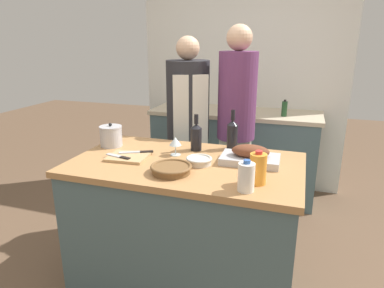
{
  "coord_description": "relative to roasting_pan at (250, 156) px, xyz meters",
  "views": [
    {
      "loc": [
        0.67,
        -1.93,
        1.67
      ],
      "look_at": [
        0.0,
        0.13,
        1.0
      ],
      "focal_mm": 32.0,
      "sensor_mm": 36.0,
      "label": 1
    }
  ],
  "objects": [
    {
      "name": "juice_jug",
      "position": [
        0.09,
        -0.31,
        0.04
      ],
      "size": [
        0.09,
        0.09,
        0.19
      ],
      "color": "orange",
      "rests_on": "kitchen_island"
    },
    {
      "name": "knife_chef",
      "position": [
        -0.74,
        -0.09,
        -0.02
      ],
      "size": [
        0.22,
        0.13,
        0.01
      ],
      "color": "#B7B7BC",
      "rests_on": "cutting_board"
    },
    {
      "name": "cutting_board",
      "position": [
        -0.77,
        -0.16,
        -0.04
      ],
      "size": [
        0.27,
        0.23,
        0.02
      ],
      "color": "tan",
      "rests_on": "kitchen_island"
    },
    {
      "name": "wine_bottle_green",
      "position": [
        -0.17,
        0.24,
        0.07
      ],
      "size": [
        0.07,
        0.07,
        0.28
      ],
      "color": "black",
      "rests_on": "kitchen_island"
    },
    {
      "name": "back_counter",
      "position": [
        -0.39,
        1.5,
        -0.5
      ],
      "size": [
        1.77,
        0.6,
        0.93
      ],
      "color": "#4C666B",
      "rests_on": "ground_plane"
    },
    {
      "name": "ground_plane",
      "position": [
        -0.39,
        -0.1,
        -0.96
      ],
      "size": [
        12.0,
        12.0,
        0.0
      ],
      "primitive_type": "plane",
      "color": "brown"
    },
    {
      "name": "back_wall",
      "position": [
        -0.39,
        1.85,
        0.31
      ],
      "size": [
        2.27,
        0.1,
        2.55
      ],
      "color": "silver",
      "rests_on": "ground_plane"
    },
    {
      "name": "wine_bottle_dark",
      "position": [
        -0.4,
        0.14,
        0.06
      ],
      "size": [
        0.08,
        0.08,
        0.26
      ],
      "color": "black",
      "rests_on": "kitchen_island"
    },
    {
      "name": "kitchen_island",
      "position": [
        -0.39,
        -0.1,
        -0.5
      ],
      "size": [
        1.45,
        0.84,
        0.92
      ],
      "color": "#4C666B",
      "rests_on": "ground_plane"
    },
    {
      "name": "condiment_bottle_tall",
      "position": [
        -0.33,
        1.57,
        0.04
      ],
      "size": [
        0.05,
        0.05,
        0.16
      ],
      "color": "#B28E2D",
      "rests_on": "back_counter"
    },
    {
      "name": "roasting_pan",
      "position": [
        0.0,
        0.0,
        0.0
      ],
      "size": [
        0.37,
        0.23,
        0.12
      ],
      "color": "#BCBCC1",
      "rests_on": "kitchen_island"
    },
    {
      "name": "person_cook_guest",
      "position": [
        -0.24,
        0.75,
        0.03
      ],
      "size": [
        0.32,
        0.32,
        1.78
      ],
      "rotation": [
        0.0,
        0.0,
        0.04
      ],
      "color": "beige",
      "rests_on": "ground_plane"
    },
    {
      "name": "knife_paring",
      "position": [
        -0.81,
        -0.2,
        -0.02
      ],
      "size": [
        0.19,
        0.07,
        0.01
      ],
      "color": "#B7B7BC",
      "rests_on": "cutting_board"
    },
    {
      "name": "wicker_basket",
      "position": [
        -0.41,
        -0.31,
        -0.02
      ],
      "size": [
        0.24,
        0.24,
        0.05
      ],
      "color": "brown",
      "rests_on": "kitchen_island"
    },
    {
      "name": "milk_jug",
      "position": [
        0.04,
        -0.42,
        0.03
      ],
      "size": [
        0.09,
        0.09,
        0.17
      ],
      "color": "white",
      "rests_on": "kitchen_island"
    },
    {
      "name": "person_cook_aproned",
      "position": [
        -0.66,
        0.74,
        -0.03
      ],
      "size": [
        0.4,
        0.41,
        1.69
      ],
      "rotation": [
        0.0,
        0.0,
        0.46
      ],
      "color": "beige",
      "rests_on": "ground_plane"
    },
    {
      "name": "condiment_bottle_short",
      "position": [
        -0.34,
        1.38,
        0.07
      ],
      "size": [
        0.05,
        0.05,
        0.21
      ],
      "color": "#332D28",
      "rests_on": "back_counter"
    },
    {
      "name": "stock_pot",
      "position": [
        -1.01,
        0.04,
        0.03
      ],
      "size": [
        0.16,
        0.16,
        0.17
      ],
      "color": "#B7B7BC",
      "rests_on": "kitchen_island"
    },
    {
      "name": "mixing_bowl",
      "position": [
        -0.3,
        -0.12,
        -0.02
      ],
      "size": [
        0.16,
        0.16,
        0.04
      ],
      "color": "beige",
      "rests_on": "kitchen_island"
    },
    {
      "name": "condiment_bottle_extra",
      "position": [
        0.12,
        1.39,
        0.04
      ],
      "size": [
        0.05,
        0.05,
        0.17
      ],
      "color": "#234C28",
      "rests_on": "back_counter"
    },
    {
      "name": "wine_glass_left",
      "position": [
        -0.5,
        -0.0,
        0.05
      ],
      "size": [
        0.08,
        0.08,
        0.12
      ],
      "color": "silver",
      "rests_on": "kitchen_island"
    }
  ]
}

